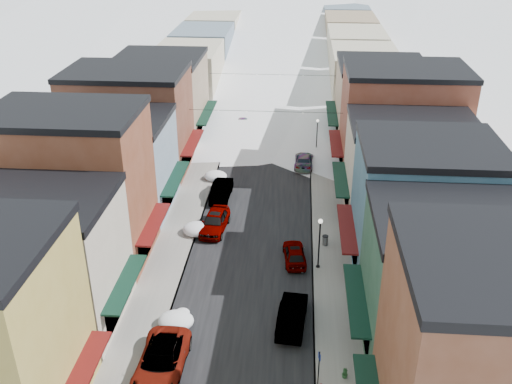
% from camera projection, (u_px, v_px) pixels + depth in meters
% --- Properties ---
extents(road, '(10.00, 160.00, 0.01)m').
position_uv_depth(road, '(274.00, 108.00, 81.17)').
color(road, black).
rests_on(road, ground).
extents(sidewalk_left, '(3.20, 160.00, 0.15)m').
position_uv_depth(sidewalk_left, '(228.00, 107.00, 81.59)').
color(sidewalk_left, gray).
rests_on(sidewalk_left, ground).
extents(sidewalk_right, '(3.20, 160.00, 0.15)m').
position_uv_depth(sidewalk_right, '(320.00, 109.00, 80.68)').
color(sidewalk_right, gray).
rests_on(sidewalk_right, ground).
extents(curb_left, '(0.10, 160.00, 0.15)m').
position_uv_depth(curb_left, '(238.00, 107.00, 81.48)').
color(curb_left, slate).
rests_on(curb_left, ground).
extents(curb_right, '(0.10, 160.00, 0.15)m').
position_uv_depth(curb_right, '(309.00, 109.00, 80.79)').
color(curb_right, slate).
rests_on(curb_right, ground).
extents(bldg_l_cream, '(11.30, 8.20, 9.50)m').
position_uv_depth(bldg_l_cream, '(40.00, 260.00, 37.57)').
color(bldg_l_cream, '#C1B29B').
rests_on(bldg_l_cream, ground).
extents(bldg_l_brick_near, '(12.30, 8.20, 12.50)m').
position_uv_depth(bldg_l_brick_near, '(73.00, 186.00, 44.07)').
color(bldg_l_brick_near, brown).
rests_on(bldg_l_brick_near, ground).
extents(bldg_l_grayblue, '(11.30, 9.20, 9.00)m').
position_uv_depth(bldg_l_grayblue, '(115.00, 163.00, 52.40)').
color(bldg_l_grayblue, '#798DA1').
rests_on(bldg_l_grayblue, ground).
extents(bldg_l_brick_far, '(13.30, 9.20, 11.00)m').
position_uv_depth(bldg_l_brick_far, '(130.00, 120.00, 60.06)').
color(bldg_l_brick_far, brown).
rests_on(bldg_l_brick_far, ground).
extents(bldg_l_tan, '(11.30, 11.20, 10.00)m').
position_uv_depth(bldg_l_tan, '(161.00, 97.00, 69.13)').
color(bldg_l_tan, '#927960').
rests_on(bldg_l_tan, ground).
extents(bldg_r_brick_near, '(12.30, 9.20, 12.50)m').
position_uv_depth(bldg_r_brick_near, '(509.00, 370.00, 26.58)').
color(bldg_r_brick_near, brown).
rests_on(bldg_r_brick_near, ground).
extents(bldg_r_green, '(11.30, 9.20, 9.50)m').
position_uv_depth(bldg_r_green, '(449.00, 282.00, 35.32)').
color(bldg_r_green, '#234935').
rests_on(bldg_r_green, ground).
extents(bldg_r_blue, '(11.30, 9.20, 10.50)m').
position_uv_depth(bldg_r_blue, '(423.00, 207.00, 43.12)').
color(bldg_r_blue, '#345E75').
rests_on(bldg_r_blue, ground).
extents(bldg_r_cream, '(12.30, 9.20, 9.00)m').
position_uv_depth(bldg_r_cream, '(409.00, 168.00, 51.45)').
color(bldg_r_cream, beige).
rests_on(bldg_r_cream, ground).
extents(bldg_r_brick_far, '(13.30, 9.20, 11.50)m').
position_uv_depth(bldg_r_brick_far, '(401.00, 122.00, 58.89)').
color(bldg_r_brick_far, brown).
rests_on(bldg_r_brick_far, ground).
extents(bldg_r_tan, '(11.30, 11.20, 9.50)m').
position_uv_depth(bldg_r_tan, '(379.00, 102.00, 68.33)').
color(bldg_r_tan, tan).
rests_on(bldg_r_tan, ground).
extents(distant_blocks, '(34.00, 55.00, 8.00)m').
position_uv_depth(distant_blocks, '(280.00, 45.00, 99.91)').
color(distant_blocks, gray).
rests_on(distant_blocks, ground).
extents(overhead_cables, '(16.40, 15.04, 0.04)m').
position_uv_depth(overhead_cables, '(269.00, 91.00, 67.25)').
color(overhead_cables, black).
rests_on(overhead_cables, ground).
extents(car_white_suv, '(2.85, 6.11, 1.69)m').
position_uv_depth(car_white_suv, '(161.00, 362.00, 34.61)').
color(car_white_suv, '#BCBDBE').
rests_on(car_white_suv, ground).
extents(car_silver_sedan, '(2.50, 5.22, 1.72)m').
position_uv_depth(car_silver_sedan, '(215.00, 221.00, 50.12)').
color(car_silver_sedan, '#9D9FA5').
rests_on(car_silver_sedan, ground).
extents(car_dark_hatch, '(1.87, 4.90, 1.59)m').
position_uv_depth(car_dark_hatch, '(221.00, 191.00, 55.68)').
color(car_dark_hatch, black).
rests_on(car_dark_hatch, ground).
extents(car_silver_wagon, '(3.11, 6.04, 1.67)m').
position_uv_depth(car_silver_wagon, '(243.00, 124.00, 72.69)').
color(car_silver_wagon, '#9B9DA2').
rests_on(car_silver_wagon, ground).
extents(car_green_sedan, '(2.21, 5.20, 1.67)m').
position_uv_depth(car_green_sedan, '(292.00, 315.00, 38.66)').
color(car_green_sedan, black).
rests_on(car_green_sedan, ground).
extents(car_gray_suv, '(2.15, 4.36, 1.43)m').
position_uv_depth(car_gray_suv, '(295.00, 253.00, 45.74)').
color(car_gray_suv, gray).
rests_on(car_gray_suv, ground).
extents(car_black_sedan, '(2.14, 4.96, 1.42)m').
position_uv_depth(car_black_sedan, '(304.00, 160.00, 62.65)').
color(car_black_sedan, black).
rests_on(car_black_sedan, ground).
extents(car_lane_silver, '(2.07, 4.47, 1.48)m').
position_uv_depth(car_lane_silver, '(264.00, 124.00, 73.10)').
color(car_lane_silver, '#979A9F').
rests_on(car_lane_silver, ground).
extents(car_lane_white, '(2.76, 5.83, 1.61)m').
position_uv_depth(car_lane_white, '(287.00, 74.00, 94.82)').
color(car_lane_white, silver).
rests_on(car_lane_white, ground).
extents(parking_sign, '(0.14, 0.32, 2.48)m').
position_uv_depth(parking_sign, '(319.00, 365.00, 33.29)').
color(parking_sign, black).
rests_on(parking_sign, sidewalk_right).
extents(trash_can, '(0.51, 0.51, 0.87)m').
position_uv_depth(trash_can, '(325.00, 240.00, 47.79)').
color(trash_can, '#5B5E61').
rests_on(trash_can, sidewalk_right).
extents(streetlamp_near, '(0.36, 0.36, 4.32)m').
position_uv_depth(streetlamp_near, '(320.00, 237.00, 43.80)').
color(streetlamp_near, black).
rests_on(streetlamp_near, sidewalk_right).
extents(streetlamp_far, '(0.34, 0.34, 4.03)m').
position_uv_depth(streetlamp_far, '(317.00, 132.00, 65.02)').
color(streetlamp_far, black).
rests_on(streetlamp_far, sidewalk_right).
extents(planter_far, '(0.52, 0.52, 0.65)m').
position_uv_depth(planter_far, '(345.00, 373.00, 34.27)').
color(planter_far, '#265429').
rests_on(planter_far, sidewalk_right).
extents(snow_pile_near, '(2.45, 2.71, 1.04)m').
position_uv_depth(snow_pile_near, '(176.00, 320.00, 38.67)').
color(snow_pile_near, white).
rests_on(snow_pile_near, ground).
extents(snow_pile_mid, '(2.57, 2.78, 1.09)m').
position_uv_depth(snow_pile_mid, '(198.00, 229.00, 49.64)').
color(snow_pile_mid, white).
rests_on(snow_pile_mid, ground).
extents(snow_pile_far, '(2.37, 2.66, 1.00)m').
position_uv_depth(snow_pile_far, '(216.00, 176.00, 59.58)').
color(snow_pile_far, white).
rests_on(snow_pile_far, ground).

